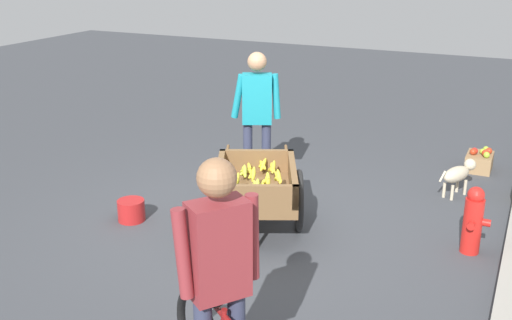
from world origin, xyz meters
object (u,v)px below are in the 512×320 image
at_px(fruit_cart, 256,189).
at_px(vendor_person, 257,109).
at_px(cyclist_person, 219,268).
at_px(apple_crate, 479,161).
at_px(plastic_bucket, 131,210).
at_px(fire_hydrant, 473,220).
at_px(dog, 458,174).

xyz_separation_m(fruit_cart, vendor_person, (-1.04, -0.48, 0.55)).
height_order(cyclist_person, apple_crate, cyclist_person).
bearing_deg(plastic_bucket, vendor_person, 150.06).
relative_size(vendor_person, fire_hydrant, 2.46).
bearing_deg(plastic_bucket, apple_crate, 135.28).
height_order(fruit_cart, apple_crate, fruit_cart).
xyz_separation_m(cyclist_person, apple_crate, (-5.35, 0.96, -0.89)).
bearing_deg(apple_crate, plastic_bucket, -44.72).
distance_m(vendor_person, dog, 2.47).
height_order(plastic_bucket, apple_crate, apple_crate).
relative_size(plastic_bucket, apple_crate, 0.66).
bearing_deg(dog, apple_crate, 172.02).
relative_size(vendor_person, apple_crate, 3.75).
relative_size(vendor_person, dog, 2.66).
distance_m(dog, apple_crate, 1.04).
xyz_separation_m(vendor_person, plastic_bucket, (1.42, -0.82, -0.88)).
bearing_deg(apple_crate, vendor_person, -52.80).
distance_m(cyclist_person, apple_crate, 5.51).
bearing_deg(fire_hydrant, apple_crate, -175.73).
bearing_deg(apple_crate, fruit_cart, -33.67).
bearing_deg(fire_hydrant, dog, -167.19).
xyz_separation_m(fruit_cart, fire_hydrant, (-0.40, 2.08, -0.11)).
height_order(fire_hydrant, plastic_bucket, fire_hydrant).
relative_size(vendor_person, plastic_bucket, 5.70).
bearing_deg(cyclist_person, vendor_person, -158.34).
relative_size(dog, apple_crate, 1.41).
relative_size(fruit_cart, cyclist_person, 1.07).
bearing_deg(fruit_cart, dog, 136.20).
bearing_deg(cyclist_person, dog, 169.26).
height_order(fruit_cart, vendor_person, vendor_person).
bearing_deg(fruit_cart, plastic_bucket, -73.73).
height_order(vendor_person, plastic_bucket, vendor_person).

